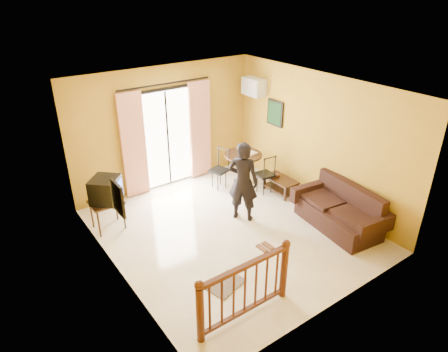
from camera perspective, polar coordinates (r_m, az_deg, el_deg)
ground at (r=7.91m, az=0.95°, el=-7.76°), size 5.00×5.00×0.00m
room_shell at (r=7.09m, az=1.05°, el=3.69°), size 5.00×5.00×5.00m
balcony_door at (r=9.21m, az=-8.04°, el=5.46°), size 2.25×0.14×2.46m
tv_table at (r=8.04m, az=-16.47°, el=-3.97°), size 0.60×0.50×0.60m
television at (r=7.89m, az=-16.53°, el=-1.90°), size 0.72×0.72×0.48m
picture_left at (r=6.06m, az=-14.93°, el=-3.08°), size 0.05×0.42×0.52m
dining_table at (r=9.44m, az=2.74°, el=2.29°), size 0.89×0.89×0.75m
water_jug at (r=9.28m, az=2.44°, el=3.79°), size 0.14×0.14×0.26m
serving_tray at (r=9.39m, az=3.89°, el=3.24°), size 0.31×0.23×0.02m
dining_chairs at (r=9.35m, az=2.47°, el=-1.97°), size 1.18×1.24×0.95m
air_conditioner at (r=9.65m, az=4.27°, el=12.60°), size 0.31×0.60×0.40m
botanical_print at (r=9.39m, az=7.30°, el=8.91°), size 0.05×0.50×0.60m
coffee_table at (r=9.21m, az=8.07°, el=-1.03°), size 0.44×0.79×0.35m
bowl at (r=9.25m, az=7.43°, el=0.19°), size 0.27×0.27×0.07m
sofa at (r=8.20m, az=16.27°, el=-4.93°), size 1.03×1.90×0.86m
standing_person at (r=7.89m, az=2.73°, el=-0.81°), size 0.69×0.73×1.67m
stair_balustrade at (r=5.82m, az=3.03°, el=-15.45°), size 1.63×0.13×1.04m
doormat at (r=6.67m, az=0.28°, el=-15.21°), size 0.68×0.54×0.02m
sandals at (r=7.48m, az=5.86°, el=-10.03°), size 0.25×0.25×0.03m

